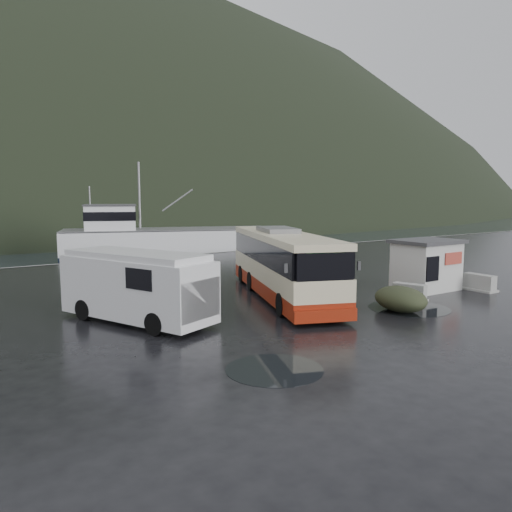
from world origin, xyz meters
TOP-DOWN VIEW (x-y plane):
  - ground at (0.00, 0.00)m, footprint 160.00×160.00m
  - quay_edge at (0.00, 20.00)m, footprint 160.00×0.60m
  - coach_bus at (1.94, 1.70)m, footprint 7.09×12.05m
  - white_van at (-5.68, 1.00)m, footprint 4.54×6.97m
  - waste_bin_left at (1.40, -0.09)m, footprint 1.26×1.26m
  - waste_bin_right at (1.98, -0.34)m, footprint 1.19×1.19m
  - dome_tent at (4.20, -3.56)m, footprint 2.63×3.14m
  - ticket_kiosk at (9.18, -1.08)m, footprint 3.39×2.58m
  - jersey_barrier_a at (6.29, -2.36)m, footprint 1.24×1.76m
  - jersey_barrier_b at (11.27, -2.81)m, footprint 0.89×1.72m
  - fishing_trawler at (7.58, 27.17)m, footprint 23.58×12.73m
  - puddles at (2.09, -1.65)m, footprint 12.57×12.66m

SIDE VIEW (x-z plane):
  - ground at x=0.00m, z-range 0.00..0.00m
  - quay_edge at x=0.00m, z-range -0.75..0.75m
  - coach_bus at x=1.94m, z-range -1.67..1.67m
  - white_van at x=-5.68m, z-range -1.38..1.38m
  - waste_bin_left at x=1.40m, z-range -0.77..0.77m
  - waste_bin_right at x=1.98m, z-range -0.71..0.71m
  - dome_tent at x=4.20m, z-range -0.53..0.53m
  - ticket_kiosk at x=9.18m, z-range -1.31..1.31m
  - jersey_barrier_a at x=6.29m, z-range -0.40..0.40m
  - jersey_barrier_b at x=11.27m, z-range -0.42..0.42m
  - fishing_trawler at x=7.58m, z-range -4.65..4.65m
  - puddles at x=2.09m, z-range 0.00..0.01m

